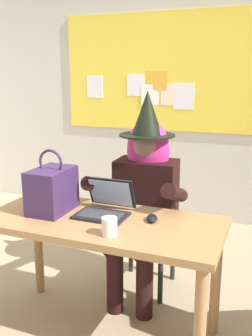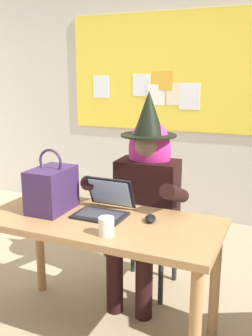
{
  "view_description": "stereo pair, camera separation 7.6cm",
  "coord_description": "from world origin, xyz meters",
  "px_view_note": "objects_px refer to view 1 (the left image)",
  "views": [
    {
      "loc": [
        1.0,
        -1.83,
        1.52
      ],
      "look_at": [
        0.17,
        0.29,
        0.96
      ],
      "focal_mm": 40.69,
      "sensor_mm": 36.0,
      "label": 1
    },
    {
      "loc": [
        1.07,
        -1.81,
        1.52
      ],
      "look_at": [
        0.17,
        0.29,
        0.96
      ],
      "focal_mm": 40.69,
      "sensor_mm": 36.0,
      "label": 2
    }
  ],
  "objects_px": {
    "coffee_mug": "(109,227)",
    "desk_main": "(102,237)",
    "laptop": "(105,206)",
    "handbag": "(52,190)",
    "chair_at_desk": "(149,220)",
    "computer_mouse": "(152,218)",
    "person_costumed": "(144,187)"
  },
  "relations": [
    {
      "from": "coffee_mug",
      "to": "desk_main",
      "type": "bearing_deg",
      "value": 124.61
    },
    {
      "from": "laptop",
      "to": "coffee_mug",
      "type": "distance_m",
      "value": 0.31
    },
    {
      "from": "laptop",
      "to": "coffee_mug",
      "type": "bearing_deg",
      "value": -60.86
    },
    {
      "from": "laptop",
      "to": "handbag",
      "type": "xyz_separation_m",
      "value": [
        -0.31,
        -0.07,
        0.09
      ]
    },
    {
      "from": "chair_at_desk",
      "to": "laptop",
      "type": "xyz_separation_m",
      "value": [
        -0.09,
        -0.58,
        0.29
      ]
    },
    {
      "from": "laptop",
      "to": "computer_mouse",
      "type": "distance_m",
      "value": 0.29
    },
    {
      "from": "laptop",
      "to": "handbag",
      "type": "height_order",
      "value": "handbag"
    },
    {
      "from": "desk_main",
      "to": "computer_mouse",
      "type": "distance_m",
      "value": 0.31
    },
    {
      "from": "person_costumed",
      "to": "coffee_mug",
      "type": "distance_m",
      "value": 0.73
    },
    {
      "from": "person_costumed",
      "to": "laptop",
      "type": "distance_m",
      "value": 0.46
    },
    {
      "from": "handbag",
      "to": "coffee_mug",
      "type": "bearing_deg",
      "value": -24.02
    },
    {
      "from": "computer_mouse",
      "to": "chair_at_desk",
      "type": "bearing_deg",
      "value": 92.52
    },
    {
      "from": "chair_at_desk",
      "to": "laptop",
      "type": "relative_size",
      "value": 2.95
    },
    {
      "from": "desk_main",
      "to": "handbag",
      "type": "height_order",
      "value": "handbag"
    },
    {
      "from": "person_costumed",
      "to": "coffee_mug",
      "type": "relative_size",
      "value": 14.98
    },
    {
      "from": "desk_main",
      "to": "laptop",
      "type": "relative_size",
      "value": 4.55
    },
    {
      "from": "chair_at_desk",
      "to": "person_costumed",
      "type": "relative_size",
      "value": 0.62
    },
    {
      "from": "laptop",
      "to": "computer_mouse",
      "type": "bearing_deg",
      "value": -1.27
    },
    {
      "from": "desk_main",
      "to": "chair_at_desk",
      "type": "xyz_separation_m",
      "value": [
        0.06,
        0.67,
        -0.14
      ]
    },
    {
      "from": "coffee_mug",
      "to": "handbag",
      "type": "bearing_deg",
      "value": 155.98
    },
    {
      "from": "laptop",
      "to": "person_costumed",
      "type": "bearing_deg",
      "value": 79.73
    },
    {
      "from": "handbag",
      "to": "computer_mouse",
      "type": "bearing_deg",
      "value": 5.69
    },
    {
      "from": "desk_main",
      "to": "handbag",
      "type": "xyz_separation_m",
      "value": [
        -0.33,
        0.02,
        0.24
      ]
    },
    {
      "from": "computer_mouse",
      "to": "handbag",
      "type": "relative_size",
      "value": 0.28
    },
    {
      "from": "desk_main",
      "to": "laptop",
      "type": "xyz_separation_m",
      "value": [
        -0.02,
        0.09,
        0.15
      ]
    },
    {
      "from": "laptop",
      "to": "coffee_mug",
      "type": "relative_size",
      "value": 3.15
    },
    {
      "from": "person_costumed",
      "to": "computer_mouse",
      "type": "bearing_deg",
      "value": 20.97
    },
    {
      "from": "desk_main",
      "to": "computer_mouse",
      "type": "bearing_deg",
      "value": 16.62
    },
    {
      "from": "desk_main",
      "to": "chair_at_desk",
      "type": "relative_size",
      "value": 1.55
    },
    {
      "from": "desk_main",
      "to": "coffee_mug",
      "type": "xyz_separation_m",
      "value": [
        0.13,
        -0.18,
        0.15
      ]
    },
    {
      "from": "computer_mouse",
      "to": "handbag",
      "type": "xyz_separation_m",
      "value": [
        -0.6,
        -0.06,
        0.12
      ]
    },
    {
      "from": "coffee_mug",
      "to": "laptop",
      "type": "bearing_deg",
      "value": 118.37
    }
  ]
}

